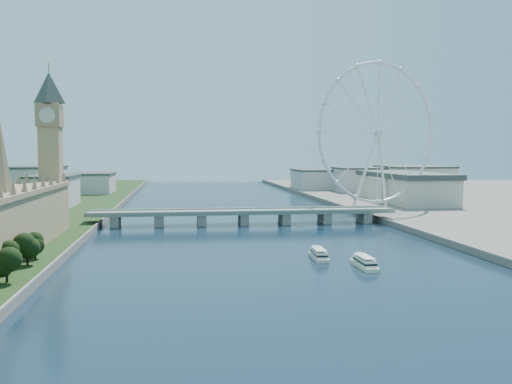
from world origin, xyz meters
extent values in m
cube|color=tan|center=(-128.00, 170.00, 17.00)|extent=(24.00, 200.00, 28.00)
cube|color=tan|center=(-128.00, 278.00, 43.00)|extent=(13.00, 13.00, 80.00)
cube|color=#937A59|center=(-128.00, 278.00, 75.00)|extent=(15.00, 15.00, 14.00)
pyramid|color=#2D3833|center=(-128.00, 278.00, 103.00)|extent=(20.02, 20.02, 20.00)
cube|color=gray|center=(0.00, 300.00, 8.50)|extent=(220.00, 22.00, 2.00)
cube|color=gray|center=(-90.00, 300.00, 3.75)|extent=(6.00, 20.00, 7.50)
cube|color=gray|center=(-60.00, 300.00, 3.75)|extent=(6.00, 20.00, 7.50)
cube|color=gray|center=(-30.00, 300.00, 3.75)|extent=(6.00, 20.00, 7.50)
cube|color=gray|center=(0.00, 300.00, 3.75)|extent=(6.00, 20.00, 7.50)
cube|color=gray|center=(30.00, 300.00, 3.75)|extent=(6.00, 20.00, 7.50)
cube|color=gray|center=(60.00, 300.00, 3.75)|extent=(6.00, 20.00, 7.50)
cube|color=gray|center=(90.00, 300.00, 3.75)|extent=(6.00, 20.00, 7.50)
torus|color=silver|center=(120.00, 355.00, 68.00)|extent=(113.60, 39.12, 118.60)
cylinder|color=silver|center=(120.00, 355.00, 68.00)|extent=(7.25, 6.61, 6.00)
cube|color=gray|center=(117.00, 365.00, 4.00)|extent=(14.00, 10.00, 2.00)
cube|color=beige|center=(-160.00, 430.00, 16.00)|extent=(40.00, 60.00, 26.00)
cube|color=beige|center=(-200.00, 520.00, 19.00)|extent=(60.00, 80.00, 32.00)
cube|color=beige|center=(-150.00, 600.00, 14.00)|extent=(50.00, 70.00, 22.00)
cube|color=beige|center=(180.00, 580.00, 17.00)|extent=(60.00, 60.00, 28.00)
cube|color=beige|center=(240.00, 560.00, 18.00)|extent=(70.00, 90.00, 30.00)
cube|color=beige|center=(140.00, 640.00, 15.00)|extent=(60.00, 80.00, 24.00)
camera|label=1|loc=(-46.27, -105.77, 51.73)|focal=40.00mm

